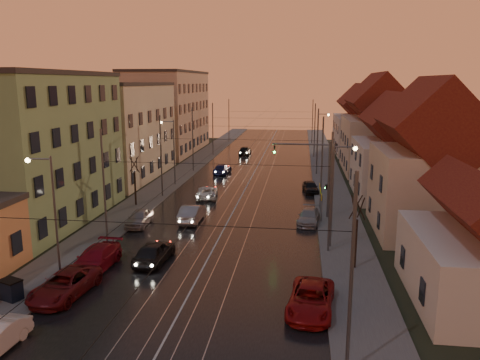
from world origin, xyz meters
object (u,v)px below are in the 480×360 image
at_px(driving_car_4, 245,151).
at_px(parked_left_3, 139,218).
at_px(street_lamp_2, 172,146).
at_px(street_lamp_3, 320,134).
at_px(parked_left_1, 65,285).
at_px(dumpster, 11,290).
at_px(parked_left_2, 95,259).
at_px(driving_car_1, 192,213).
at_px(street_lamp_0, 50,205).
at_px(driving_car_3, 222,169).
at_px(driving_car_2, 207,192).
at_px(parked_right_2, 310,187).
at_px(street_lamp_1, 337,186).
at_px(parked_right_1, 309,217).
at_px(parked_right_0, 311,299).
at_px(driving_car_0, 154,252).
at_px(traffic_light_mast, 318,170).

bearing_deg(driving_car_4, parked_left_3, 85.51).
distance_m(street_lamp_2, street_lamp_3, 24.24).
distance_m(parked_left_1, dumpster, 2.94).
xyz_separation_m(street_lamp_2, parked_left_2, (1.94, -26.27, -4.14)).
bearing_deg(street_lamp_3, driving_car_1, -112.00).
bearing_deg(parked_left_3, street_lamp_0, -98.69).
relative_size(street_lamp_0, dumpster, 6.67).
bearing_deg(driving_car_3, driving_car_1, 96.27).
bearing_deg(parked_left_2, street_lamp_3, 71.26).
xyz_separation_m(street_lamp_2, parked_left_3, (1.54, -16.39, -4.18)).
height_order(driving_car_2, driving_car_3, driving_car_3).
xyz_separation_m(driving_car_3, parked_right_2, (11.90, -9.75, -0.02)).
relative_size(street_lamp_0, driving_car_4, 1.76).
height_order(parked_left_1, parked_right_2, parked_left_1).
height_order(street_lamp_0, parked_left_1, street_lamp_0).
xyz_separation_m(street_lamp_1, parked_left_1, (-16.32, -10.38, -4.16)).
height_order(driving_car_3, parked_left_2, parked_left_2).
xyz_separation_m(parked_left_1, dumpster, (-2.74, -1.06, -0.02)).
xyz_separation_m(street_lamp_1, parked_left_2, (-16.27, -6.27, -4.14)).
relative_size(street_lamp_0, street_lamp_3, 1.00).
distance_m(driving_car_3, parked_left_1, 38.60).
distance_m(street_lamp_2, parked_right_1, 21.81).
xyz_separation_m(parked_right_0, dumpster, (-17.11, -1.05, -0.02)).
bearing_deg(parked_right_1, street_lamp_0, -132.26).
relative_size(driving_car_0, parked_right_1, 1.05).
distance_m(driving_car_4, dumpster, 57.29).
distance_m(street_lamp_1, street_lamp_2, 27.05).
relative_size(street_lamp_0, driving_car_1, 1.67).
bearing_deg(parked_right_0, traffic_light_mast, 93.60).
bearing_deg(driving_car_1, parked_right_0, 123.15).
height_order(parked_left_2, parked_right_2, parked_left_2).
bearing_deg(parked_left_2, driving_car_4, 87.95).
bearing_deg(street_lamp_0, driving_car_4, 83.71).
height_order(traffic_light_mast, driving_car_3, traffic_light_mast).
xyz_separation_m(driving_car_2, parked_left_2, (-3.54, -20.48, 0.10)).
relative_size(driving_car_4, dumpster, 3.78).
bearing_deg(street_lamp_0, driving_car_0, 32.32).
relative_size(driving_car_1, parked_right_0, 0.92).
relative_size(street_lamp_1, parked_left_2, 1.55).
bearing_deg(street_lamp_0, parked_left_2, 41.78).
relative_size(driving_car_4, parked_left_3, 1.09).
xyz_separation_m(driving_car_3, parked_left_2, (-2.87, -34.38, 0.07)).
bearing_deg(street_lamp_1, driving_car_1, 156.29).
xyz_separation_m(street_lamp_0, parked_right_0, (16.26, -2.39, -4.16)).
height_order(street_lamp_2, driving_car_2, street_lamp_2).
bearing_deg(dumpster, driving_car_0, 68.03).
xyz_separation_m(street_lamp_1, driving_car_3, (-13.41, 28.11, -4.21)).
bearing_deg(street_lamp_3, street_lamp_0, -112.48).
bearing_deg(driving_car_0, parked_left_2, 30.40).
distance_m(traffic_light_mast, driving_car_0, 17.50).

